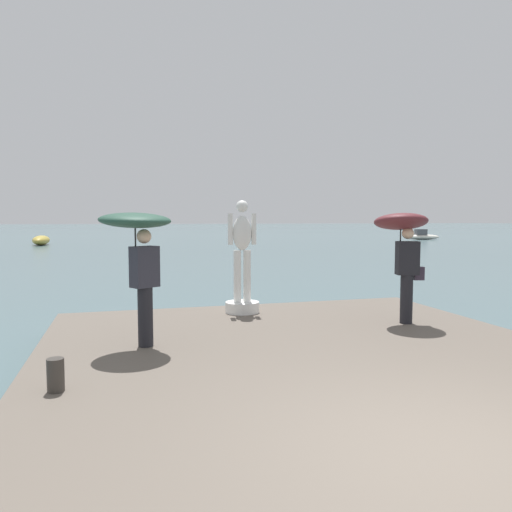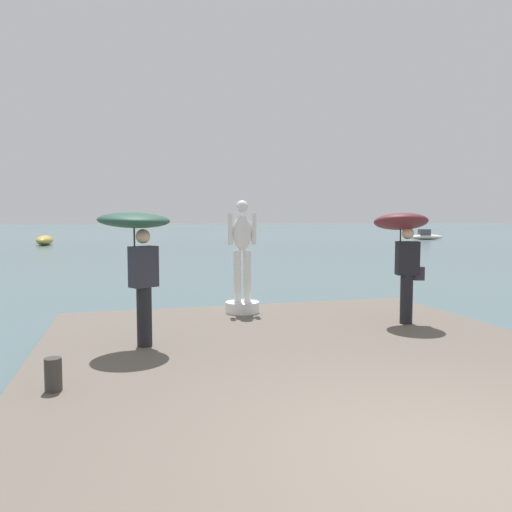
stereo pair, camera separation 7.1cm
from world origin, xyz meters
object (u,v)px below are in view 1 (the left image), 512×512
onlooker_right (403,237)px  boat_far (41,240)px  boat_mid (423,236)px  statue_white_figure (242,270)px  onlooker_left (138,241)px  mooring_bollard (56,375)px

onlooker_right → boat_far: 40.40m
boat_mid → onlooker_right: bearing=-124.8°
statue_white_figure → onlooker_right: (2.54, -1.72, 0.70)m
onlooker_left → onlooker_right: 4.64m
onlooker_right → mooring_bollard: bearing=-159.3°
boat_far → onlooker_left: bearing=-79.7°
statue_white_figure → boat_far: (-9.17, 36.91, -0.83)m
onlooker_left → boat_far: onlooker_left is taller
onlooker_right → boat_mid: 48.39m
boat_mid → statue_white_figure: bearing=-128.4°
statue_white_figure → boat_far: statue_white_figure is taller
mooring_bollard → boat_far: bearing=98.6°
onlooker_left → boat_far: 39.75m
onlooker_left → onlooker_right: (4.62, 0.44, -0.01)m
statue_white_figure → mooring_bollard: 4.93m
onlooker_right → boat_far: (-11.70, 38.64, -1.53)m
onlooker_right → boat_mid: size_ratio=0.54×
statue_white_figure → boat_mid: bearing=51.6°
mooring_bollard → boat_far: (-6.13, 40.74, -0.16)m
statue_white_figure → onlooker_left: (-2.08, -2.17, 0.71)m
onlooker_left → boat_far: size_ratio=0.49×
boat_mid → onlooker_left: bearing=-128.8°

